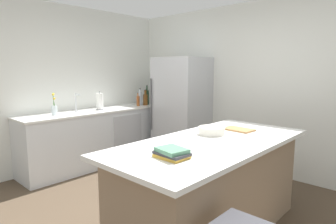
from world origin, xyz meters
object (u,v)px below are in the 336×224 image
Objects in this scene: wine_bottle at (147,97)px; soda_bottle at (140,98)px; refrigerator at (182,109)px; paper_towel_roll at (100,102)px; cookbook_stack at (172,153)px; flower_vase at (54,108)px; vinegar_bottle at (138,101)px; mixing_bowl at (212,131)px; hot_sauce_bottle at (148,99)px; gin_bottle at (156,98)px; whiskey_bottle at (145,99)px; sink_faucet at (76,102)px; kitchen_island at (212,186)px; cutting_board at (238,129)px.

wine_bottle reaches higher than soda_bottle.
refrigerator reaches higher than paper_towel_roll.
cookbook_stack is at bearing -37.30° from soda_bottle.
vinegar_bottle is (0.08, 1.55, -0.00)m from flower_vase.
mixing_bowl is (2.37, -1.29, -0.11)m from wine_bottle.
hot_sauce_bottle is 2.83m from mixing_bowl.
gin_bottle is at bearing 168.76° from refrigerator.
soda_bottle is at bearing -115.59° from whiskey_bottle.
refrigerator is 1.76m from sink_faucet.
gin_bottle reaches higher than hot_sauce_bottle.
hot_sauce_bottle reaches higher than cookbook_stack.
mixing_bowl is at bearing 12.49° from flower_vase.
refrigerator is at bearing 51.69° from paper_towel_roll.
sink_faucet reaches higher than vinegar_bottle.
gin_bottle is 2.78m from mixing_bowl.
mixing_bowl is (2.47, -1.39, -0.05)m from hot_sauce_bottle.
refrigerator is 6.50× the size of mixing_bowl.
gin_bottle is 0.76× the size of wine_bottle.
flower_vase is at bearing -92.99° from vinegar_bottle.
mixing_bowl is (2.37, -1.11, -0.09)m from soda_bottle.
flower_vase is 1.74m from whiskey_bottle.
kitchen_island is at bearing 96.06° from cookbook_stack.
kitchen_island is 3.07m from gin_bottle.
vinegar_bottle is at bearing -63.00° from soda_bottle.
cutting_board is at bearing 19.86° from flower_vase.
hot_sauce_bottle is 0.66× the size of wine_bottle.
whiskey_bottle is 0.92× the size of soda_bottle.
flower_vase is at bearing -81.25° from sink_faucet.
flower_vase is 1.34× the size of vinegar_bottle.
sink_faucet is 2.79m from cookbook_stack.
kitchen_island is 8.00× the size of mixing_bowl.
whiskey_bottle reaches higher than vinegar_bottle.
kitchen_island is at bearing -34.45° from gin_bottle.
paper_towel_roll is (0.06, 0.40, -0.02)m from sink_faucet.
soda_bottle reaches higher than paper_towel_roll.
paper_towel_roll is 1.16× the size of cookbook_stack.
flower_vase reaches higher than cookbook_stack.
wine_bottle is 1.51× the size of vinegar_bottle.
hot_sauce_bottle is at bearing 158.31° from cutting_board.
kitchen_island is 2.67m from paper_towel_roll.
gin_bottle is 0.48m from vinegar_bottle.
soda_bottle reaches higher than mixing_bowl.
flower_vase is (-2.56, -0.32, 0.55)m from kitchen_island.
sink_faucet is 2.47m from mixing_bowl.
paper_towel_roll is 2.86m from cookbook_stack.
flower_vase is 1.83m from wine_bottle.
sink_faucet is at bearing -94.48° from gin_bottle.
hot_sauce_bottle reaches higher than mixing_bowl.
cutting_board is at bearing 74.88° from mixing_bowl.
sink_faucet is 1.04× the size of whiskey_bottle.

